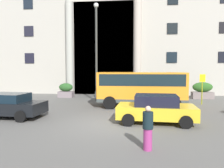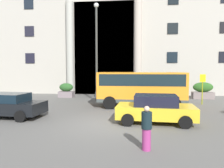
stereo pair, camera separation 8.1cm
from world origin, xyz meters
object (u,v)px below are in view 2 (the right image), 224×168
(hedge_planter_entrance_left, at_px, (157,91))
(parked_estate_mid, at_px, (155,109))
(bus_stop_sign, at_px, (202,86))
(pedestrian_man_red_shirt, at_px, (147,128))
(hedge_planter_far_east, at_px, (66,90))
(hedge_planter_west, at_px, (107,91))
(lamppost_plaza_centre, at_px, (96,45))
(parked_hatchback_near, at_px, (6,105))
(orange_minibus, at_px, (141,86))
(hedge_planter_entrance_right, at_px, (203,91))

(hedge_planter_entrance_left, distance_m, parked_estate_mid, 9.58)
(bus_stop_sign, xyz_separation_m, pedestrian_man_red_shirt, (-4.86, -10.20, -0.72))
(bus_stop_sign, relative_size, hedge_planter_far_east, 1.65)
(hedge_planter_west, bearing_deg, lamppost_plaza_centre, -99.36)
(hedge_planter_west, distance_m, pedestrian_man_red_shirt, 14.32)
(hedge_planter_entrance_left, xyz_separation_m, hedge_planter_west, (-4.93, 0.51, -0.03))
(bus_stop_sign, distance_m, pedestrian_man_red_shirt, 11.32)
(parked_hatchback_near, bearing_deg, hedge_planter_entrance_left, 47.88)
(bus_stop_sign, xyz_separation_m, hedge_planter_west, (-8.08, 3.76, -0.83))
(bus_stop_sign, distance_m, parked_hatchback_near, 13.97)
(orange_minibus, relative_size, pedestrian_man_red_shirt, 4.11)
(hedge_planter_entrance_left, height_order, hedge_planter_west, hedge_planter_entrance_left)
(orange_minibus, relative_size, hedge_planter_entrance_right, 3.27)
(parked_estate_mid, relative_size, pedestrian_man_red_shirt, 2.66)
(lamppost_plaza_centre, bearing_deg, hedge_planter_west, 80.64)
(bus_stop_sign, xyz_separation_m, lamppost_plaza_centre, (-8.56, 0.83, 3.34))
(parked_estate_mid, bearing_deg, hedge_planter_entrance_left, 87.29)
(hedge_planter_entrance_right, height_order, hedge_planter_west, hedge_planter_entrance_right)
(hedge_planter_entrance_right, height_order, parked_estate_mid, hedge_planter_entrance_right)
(bus_stop_sign, bearing_deg, parked_hatchback_near, -154.85)
(hedge_planter_west, distance_m, lamppost_plaza_centre, 5.11)
(lamppost_plaza_centre, bearing_deg, hedge_planter_entrance_left, 23.99)
(parked_estate_mid, bearing_deg, lamppost_plaza_centre, 125.13)
(bus_stop_sign, bearing_deg, orange_minibus, -163.00)
(hedge_planter_far_east, xyz_separation_m, parked_hatchback_near, (-0.55, -9.19, 0.05))
(orange_minibus, relative_size, hedge_planter_west, 2.91)
(hedge_planter_far_east, bearing_deg, orange_minibus, -33.08)
(hedge_planter_west, bearing_deg, pedestrian_man_red_shirt, -77.01)
(hedge_planter_entrance_left, distance_m, lamppost_plaza_centre, 7.23)
(parked_hatchback_near, bearing_deg, lamppost_plaza_centre, 62.82)
(orange_minibus, height_order, parked_hatchback_near, orange_minibus)
(hedge_planter_west, relative_size, parked_hatchback_near, 0.49)
(parked_estate_mid, bearing_deg, hedge_planter_far_east, 133.13)
(hedge_planter_far_east, relative_size, hedge_planter_west, 0.67)
(hedge_planter_far_east, xyz_separation_m, hedge_planter_west, (3.99, 0.49, -0.02))
(orange_minibus, distance_m, hedge_planter_entrance_right, 7.76)
(bus_stop_sign, bearing_deg, hedge_planter_far_east, 164.86)
(parked_hatchback_near, bearing_deg, hedge_planter_far_east, 90.41)
(pedestrian_man_red_shirt, bearing_deg, parked_estate_mid, 34.41)
(pedestrian_man_red_shirt, bearing_deg, bus_stop_sign, 18.48)
(hedge_planter_entrance_left, bearing_deg, hedge_planter_entrance_right, 3.45)
(hedge_planter_entrance_left, height_order, hedge_planter_entrance_right, hedge_planter_entrance_right)
(hedge_planter_entrance_right, xyz_separation_m, parked_hatchback_near, (-13.72, -9.42, -0.03))
(hedge_planter_far_east, relative_size, parked_estate_mid, 0.35)
(orange_minibus, bearing_deg, bus_stop_sign, 17.46)
(bus_stop_sign, relative_size, hedge_planter_entrance_right, 1.24)
(hedge_planter_entrance_left, bearing_deg, orange_minibus, -109.39)
(orange_minibus, height_order, pedestrian_man_red_shirt, orange_minibus)
(lamppost_plaza_centre, bearing_deg, hedge_planter_entrance_right, 15.43)
(hedge_planter_far_east, distance_m, hedge_planter_west, 4.02)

